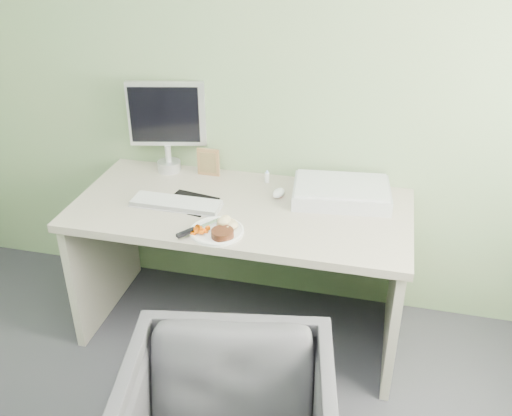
% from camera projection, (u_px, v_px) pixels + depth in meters
% --- Properties ---
extents(wall_back, '(3.50, 0.00, 3.50)m').
position_uv_depth(wall_back, '(259.00, 56.00, 2.72)').
color(wall_back, gray).
rests_on(wall_back, floor).
extents(desk, '(1.60, 0.75, 0.73)m').
position_uv_depth(desk, '(241.00, 239.00, 2.79)').
color(desk, '#AEA092').
rests_on(desk, floor).
extents(plate, '(0.24, 0.24, 0.01)m').
position_uv_depth(plate, '(217.00, 231.00, 2.49)').
color(plate, white).
rests_on(plate, desk).
extents(steak, '(0.11, 0.11, 0.03)m').
position_uv_depth(steak, '(222.00, 234.00, 2.43)').
color(steak, black).
rests_on(steak, plate).
extents(potato_pile, '(0.11, 0.09, 0.06)m').
position_uv_depth(potato_pile, '(225.00, 223.00, 2.49)').
color(potato_pile, tan).
rests_on(potato_pile, plate).
extents(carrot_heap, '(0.08, 0.07, 0.04)m').
position_uv_depth(carrot_heap, '(200.00, 229.00, 2.46)').
color(carrot_heap, '#E65604').
rests_on(carrot_heap, plate).
extents(steak_knife, '(0.15, 0.20, 0.02)m').
position_uv_depth(steak_knife, '(193.00, 230.00, 2.47)').
color(steak_knife, silver).
rests_on(steak_knife, plate).
extents(mousepad, '(0.26, 0.24, 0.00)m').
position_uv_depth(mousepad, '(189.00, 203.00, 2.73)').
color(mousepad, black).
rests_on(mousepad, desk).
extents(keyboard, '(0.43, 0.13, 0.02)m').
position_uv_depth(keyboard, '(176.00, 203.00, 2.70)').
color(keyboard, white).
rests_on(keyboard, desk).
extents(computer_mouse, '(0.06, 0.10, 0.03)m').
position_uv_depth(computer_mouse, '(279.00, 193.00, 2.79)').
color(computer_mouse, white).
rests_on(computer_mouse, desk).
extents(photo_frame, '(0.12, 0.02, 0.15)m').
position_uv_depth(photo_frame, '(208.00, 162.00, 2.97)').
color(photo_frame, olive).
rests_on(photo_frame, desk).
extents(eyedrop_bottle, '(0.02, 0.02, 0.07)m').
position_uv_depth(eyedrop_bottle, '(267.00, 176.00, 2.92)').
color(eyedrop_bottle, white).
rests_on(eyedrop_bottle, desk).
extents(scanner, '(0.49, 0.36, 0.07)m').
position_uv_depth(scanner, '(341.00, 193.00, 2.75)').
color(scanner, silver).
rests_on(scanner, desk).
extents(monitor, '(0.40, 0.15, 0.48)m').
position_uv_depth(monitor, '(167.00, 122.00, 2.94)').
color(monitor, silver).
rests_on(monitor, desk).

